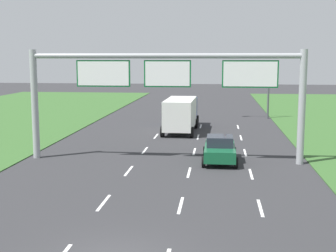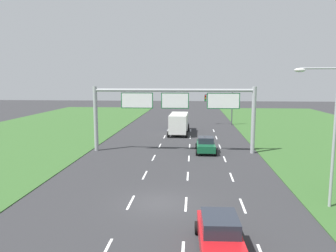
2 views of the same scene
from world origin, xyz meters
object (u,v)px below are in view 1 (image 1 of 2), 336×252
car_lead_silver (220,149)px  traffic_light_mast (250,82)px  box_truck (181,113)px  sign_gantry (167,83)px

car_lead_silver → traffic_light_mast: traffic_light_mast is taller
box_truck → sign_gantry: sign_gantry is taller
car_lead_silver → box_truck: size_ratio=0.50×
traffic_light_mast → sign_gantry: bearing=-106.9°
box_truck → sign_gantry: size_ratio=0.50×
box_truck → sign_gantry: (0.05, -12.33, 3.34)m
traffic_light_mast → car_lead_silver: bearing=-98.5°
sign_gantry → traffic_light_mast: (6.55, 21.58, -1.10)m
car_lead_silver → box_truck: box_truck is taller
car_lead_silver → traffic_light_mast: 21.95m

